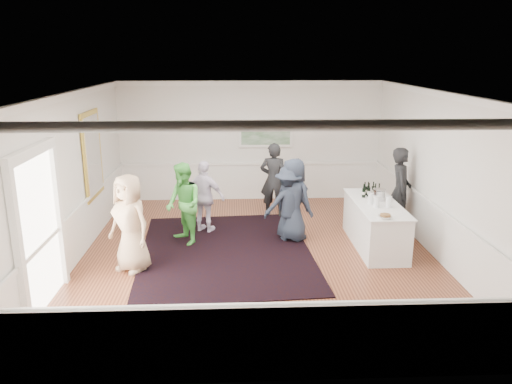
{
  "coord_description": "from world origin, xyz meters",
  "views": [
    {
      "loc": [
        -0.45,
        -9.25,
        3.87
      ],
      "look_at": [
        -0.03,
        0.2,
        1.24
      ],
      "focal_mm": 35.0,
      "sensor_mm": 36.0,
      "label": 1
    }
  ],
  "objects_px": {
    "guest_tan": "(130,223)",
    "guest_navy": "(293,200)",
    "guest_green": "(184,204)",
    "guest_lilac": "(205,197)",
    "guest_dark_b": "(274,180)",
    "ice_bucket": "(379,195)",
    "serving_table": "(375,224)",
    "guest_dark_a": "(288,204)",
    "nut_bowl": "(385,216)",
    "bartender": "(400,191)"
  },
  "relations": [
    {
      "from": "serving_table",
      "to": "guest_dark_a",
      "type": "xyz_separation_m",
      "value": [
        -1.75,
        0.45,
        0.34
      ]
    },
    {
      "from": "guest_green",
      "to": "guest_lilac",
      "type": "relative_size",
      "value": 1.06
    },
    {
      "from": "guest_green",
      "to": "guest_dark_a",
      "type": "relative_size",
      "value": 1.07
    },
    {
      "from": "guest_tan",
      "to": "guest_navy",
      "type": "xyz_separation_m",
      "value": [
        3.14,
        1.44,
        -0.02
      ]
    },
    {
      "from": "guest_dark_a",
      "to": "guest_green",
      "type": "bearing_deg",
      "value": -8.32
    },
    {
      "from": "guest_tan",
      "to": "guest_dark_a",
      "type": "height_order",
      "value": "guest_tan"
    },
    {
      "from": "guest_dark_a",
      "to": "guest_dark_b",
      "type": "xyz_separation_m",
      "value": [
        -0.18,
        1.66,
        0.1
      ]
    },
    {
      "from": "guest_dark_a",
      "to": "guest_dark_b",
      "type": "distance_m",
      "value": 1.67
    },
    {
      "from": "bartender",
      "to": "nut_bowl",
      "type": "height_order",
      "value": "bartender"
    },
    {
      "from": "bartender",
      "to": "guest_lilac",
      "type": "bearing_deg",
      "value": 101.66
    },
    {
      "from": "guest_dark_b",
      "to": "guest_navy",
      "type": "height_order",
      "value": "guest_dark_b"
    },
    {
      "from": "guest_lilac",
      "to": "guest_dark_b",
      "type": "relative_size",
      "value": 0.89
    },
    {
      "from": "serving_table",
      "to": "guest_tan",
      "type": "relative_size",
      "value": 1.27
    },
    {
      "from": "ice_bucket",
      "to": "bartender",
      "type": "bearing_deg",
      "value": 44.12
    },
    {
      "from": "serving_table",
      "to": "nut_bowl",
      "type": "bearing_deg",
      "value": -96.61
    },
    {
      "from": "serving_table",
      "to": "guest_green",
      "type": "distance_m",
      "value": 3.98
    },
    {
      "from": "serving_table",
      "to": "bartender",
      "type": "distance_m",
      "value": 1.22
    },
    {
      "from": "serving_table",
      "to": "nut_bowl",
      "type": "relative_size",
      "value": 9.17
    },
    {
      "from": "guest_green",
      "to": "nut_bowl",
      "type": "relative_size",
      "value": 6.83
    },
    {
      "from": "guest_lilac",
      "to": "guest_dark_a",
      "type": "height_order",
      "value": "guest_lilac"
    },
    {
      "from": "guest_navy",
      "to": "ice_bucket",
      "type": "bearing_deg",
      "value": -147.91
    },
    {
      "from": "guest_tan",
      "to": "guest_lilac",
      "type": "height_order",
      "value": "guest_tan"
    },
    {
      "from": "bartender",
      "to": "guest_dark_b",
      "type": "bearing_deg",
      "value": 79.12
    },
    {
      "from": "bartender",
      "to": "guest_green",
      "type": "height_order",
      "value": "bartender"
    },
    {
      "from": "guest_green",
      "to": "guest_dark_a",
      "type": "xyz_separation_m",
      "value": [
        2.2,
        0.11,
        -0.05
      ]
    },
    {
      "from": "guest_tan",
      "to": "guest_dark_a",
      "type": "xyz_separation_m",
      "value": [
        3.04,
        1.42,
        -0.1
      ]
    },
    {
      "from": "guest_lilac",
      "to": "ice_bucket",
      "type": "relative_size",
      "value": 6.24
    },
    {
      "from": "ice_bucket",
      "to": "guest_tan",
      "type": "bearing_deg",
      "value": -166.74
    },
    {
      "from": "guest_tan",
      "to": "guest_navy",
      "type": "bearing_deg",
      "value": 59.82
    },
    {
      "from": "nut_bowl",
      "to": "guest_navy",
      "type": "bearing_deg",
      "value": 136.69
    },
    {
      "from": "guest_tan",
      "to": "guest_dark_b",
      "type": "bearing_deg",
      "value": 82.33
    },
    {
      "from": "guest_dark_a",
      "to": "guest_navy",
      "type": "relative_size",
      "value": 0.91
    },
    {
      "from": "guest_dark_b",
      "to": "nut_bowl",
      "type": "relative_size",
      "value": 7.23
    },
    {
      "from": "ice_bucket",
      "to": "guest_green",
      "type": "bearing_deg",
      "value": 177.75
    },
    {
      "from": "serving_table",
      "to": "guest_tan",
      "type": "bearing_deg",
      "value": -168.53
    },
    {
      "from": "guest_green",
      "to": "guest_navy",
      "type": "bearing_deg",
      "value": 62.69
    },
    {
      "from": "guest_dark_b",
      "to": "nut_bowl",
      "type": "height_order",
      "value": "guest_dark_b"
    },
    {
      "from": "ice_bucket",
      "to": "nut_bowl",
      "type": "bearing_deg",
      "value": -100.15
    },
    {
      "from": "guest_dark_b",
      "to": "guest_navy",
      "type": "relative_size",
      "value": 1.03
    },
    {
      "from": "guest_dark_a",
      "to": "nut_bowl",
      "type": "relative_size",
      "value": 6.4
    },
    {
      "from": "guest_green",
      "to": "guest_navy",
      "type": "height_order",
      "value": "guest_navy"
    },
    {
      "from": "guest_dark_a",
      "to": "guest_dark_b",
      "type": "relative_size",
      "value": 0.89
    },
    {
      "from": "serving_table",
      "to": "guest_green",
      "type": "bearing_deg",
      "value": 175.1
    },
    {
      "from": "guest_dark_b",
      "to": "ice_bucket",
      "type": "relative_size",
      "value": 7.01
    },
    {
      "from": "guest_lilac",
      "to": "guest_dark_a",
      "type": "relative_size",
      "value": 1.0
    },
    {
      "from": "guest_green",
      "to": "guest_dark_b",
      "type": "distance_m",
      "value": 2.68
    },
    {
      "from": "bartender",
      "to": "ice_bucket",
      "type": "distance_m",
      "value": 0.93
    },
    {
      "from": "guest_navy",
      "to": "guest_green",
      "type": "bearing_deg",
      "value": 44.73
    },
    {
      "from": "bartender",
      "to": "nut_bowl",
      "type": "xyz_separation_m",
      "value": [
        -0.87,
        -1.8,
        0.01
      ]
    },
    {
      "from": "guest_green",
      "to": "ice_bucket",
      "type": "relative_size",
      "value": 6.63
    }
  ]
}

